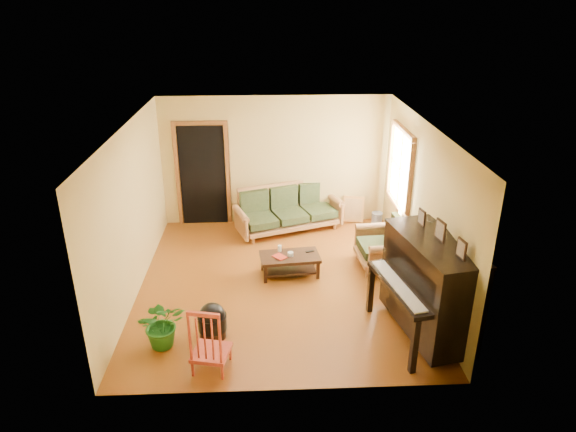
{
  "coord_description": "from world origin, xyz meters",
  "views": [
    {
      "loc": [
        -0.19,
        -7.31,
        4.35
      ],
      "look_at": [
        0.15,
        0.2,
        1.1
      ],
      "focal_mm": 32.0,
      "sensor_mm": 36.0,
      "label": 1
    }
  ],
  "objects_px": {
    "red_chair": "(210,337)",
    "sofa": "(289,210)",
    "ceramic_crock": "(377,219)",
    "potted_plant": "(162,324)",
    "piano": "(429,289)",
    "footstool": "(213,324)",
    "armchair": "(382,242)",
    "coffee_table": "(290,265)"
  },
  "relations": [
    {
      "from": "red_chair",
      "to": "sofa",
      "type": "bearing_deg",
      "value": 85.78
    },
    {
      "from": "piano",
      "to": "red_chair",
      "type": "bearing_deg",
      "value": -179.81
    },
    {
      "from": "potted_plant",
      "to": "footstool",
      "type": "bearing_deg",
      "value": 15.11
    },
    {
      "from": "ceramic_crock",
      "to": "potted_plant",
      "type": "height_order",
      "value": "potted_plant"
    },
    {
      "from": "coffee_table",
      "to": "armchair",
      "type": "height_order",
      "value": "armchair"
    },
    {
      "from": "armchair",
      "to": "potted_plant",
      "type": "xyz_separation_m",
      "value": [
        -3.37,
        -2.04,
        -0.13
      ]
    },
    {
      "from": "sofa",
      "to": "ceramic_crock",
      "type": "relative_size",
      "value": 7.58
    },
    {
      "from": "piano",
      "to": "coffee_table",
      "type": "bearing_deg",
      "value": 124.8
    },
    {
      "from": "armchair",
      "to": "potted_plant",
      "type": "bearing_deg",
      "value": -153.69
    },
    {
      "from": "armchair",
      "to": "piano",
      "type": "height_order",
      "value": "piano"
    },
    {
      "from": "armchair",
      "to": "piano",
      "type": "bearing_deg",
      "value": -88.71
    },
    {
      "from": "sofa",
      "to": "armchair",
      "type": "distance_m",
      "value": 2.17
    },
    {
      "from": "sofa",
      "to": "coffee_table",
      "type": "distance_m",
      "value": 1.78
    },
    {
      "from": "piano",
      "to": "ceramic_crock",
      "type": "relative_size",
      "value": 5.92
    },
    {
      "from": "piano",
      "to": "sofa",
      "type": "bearing_deg",
      "value": 104.96
    },
    {
      "from": "coffee_table",
      "to": "armchair",
      "type": "distance_m",
      "value": 1.63
    },
    {
      "from": "armchair",
      "to": "coffee_table",
      "type": "bearing_deg",
      "value": -177.34
    },
    {
      "from": "footstool",
      "to": "red_chair",
      "type": "relative_size",
      "value": 0.42
    },
    {
      "from": "piano",
      "to": "footstool",
      "type": "distance_m",
      "value": 2.99
    },
    {
      "from": "red_chair",
      "to": "armchair",
      "type": "bearing_deg",
      "value": 55.04
    },
    {
      "from": "red_chair",
      "to": "ceramic_crock",
      "type": "relative_size",
      "value": 3.44
    },
    {
      "from": "coffee_table",
      "to": "ceramic_crock",
      "type": "bearing_deg",
      "value": 45.75
    },
    {
      "from": "coffee_table",
      "to": "ceramic_crock",
      "type": "xyz_separation_m",
      "value": [
        1.88,
        1.93,
        -0.04
      ]
    },
    {
      "from": "sofa",
      "to": "armchair",
      "type": "bearing_deg",
      "value": -65.26
    },
    {
      "from": "sofa",
      "to": "potted_plant",
      "type": "height_order",
      "value": "sofa"
    },
    {
      "from": "piano",
      "to": "ceramic_crock",
      "type": "bearing_deg",
      "value": 77.4
    },
    {
      "from": "piano",
      "to": "red_chair",
      "type": "xyz_separation_m",
      "value": [
        -2.89,
        -0.59,
        -0.25
      ]
    },
    {
      "from": "coffee_table",
      "to": "potted_plant",
      "type": "distance_m",
      "value": 2.56
    },
    {
      "from": "armchair",
      "to": "ceramic_crock",
      "type": "relative_size",
      "value": 3.4
    },
    {
      "from": "red_chair",
      "to": "potted_plant",
      "type": "height_order",
      "value": "red_chair"
    },
    {
      "from": "footstool",
      "to": "ceramic_crock",
      "type": "bearing_deg",
      "value": 49.88
    },
    {
      "from": "sofa",
      "to": "coffee_table",
      "type": "bearing_deg",
      "value": -111.87
    },
    {
      "from": "sofa",
      "to": "potted_plant",
      "type": "bearing_deg",
      "value": -136.82
    },
    {
      "from": "potted_plant",
      "to": "red_chair",
      "type": "bearing_deg",
      "value": -35.54
    },
    {
      "from": "armchair",
      "to": "piano",
      "type": "relative_size",
      "value": 0.57
    },
    {
      "from": "red_chair",
      "to": "ceramic_crock",
      "type": "xyz_separation_m",
      "value": [
        2.97,
        4.24,
        -0.33
      ]
    },
    {
      "from": "sofa",
      "to": "red_chair",
      "type": "xyz_separation_m",
      "value": [
        -1.17,
        -4.08,
        0.03
      ]
    },
    {
      "from": "sofa",
      "to": "red_chair",
      "type": "relative_size",
      "value": 2.2
    },
    {
      "from": "armchair",
      "to": "ceramic_crock",
      "type": "xyz_separation_m",
      "value": [
        0.29,
        1.72,
        -0.33
      ]
    },
    {
      "from": "sofa",
      "to": "potted_plant",
      "type": "relative_size",
      "value": 3.05
    },
    {
      "from": "potted_plant",
      "to": "sofa",
      "type": "bearing_deg",
      "value": 62.71
    },
    {
      "from": "ceramic_crock",
      "to": "red_chair",
      "type": "bearing_deg",
      "value": -125.04
    }
  ]
}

